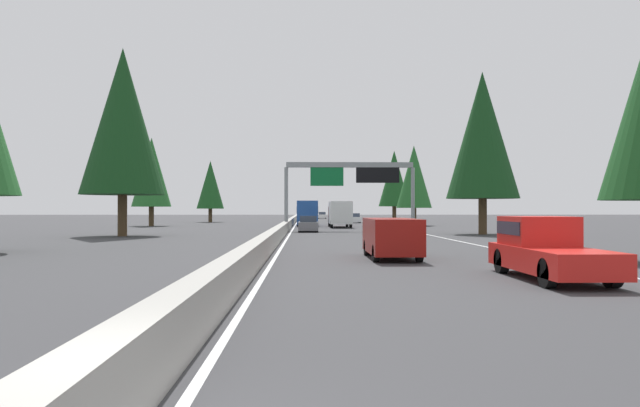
{
  "coord_description": "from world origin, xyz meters",
  "views": [
    {
      "loc": [
        -4.78,
        -1.54,
        2.08
      ],
      "look_at": [
        46.1,
        -2.8,
        2.57
      ],
      "focal_mm": 33.48,
      "sensor_mm": 36.0,
      "label": 1
    }
  ],
  "objects_px": {
    "sedan_mid_left": "(354,218)",
    "conifer_right_near": "(482,135)",
    "box_truck_mid_center": "(340,213)",
    "conifer_right_far": "(394,179)",
    "sedan_far_center": "(322,215)",
    "bus_distant_b": "(307,212)",
    "sign_gantry_overhead": "(351,176)",
    "pickup_far_right": "(307,215)",
    "pickup_distant_a": "(546,248)",
    "minivan_near_right": "(391,236)",
    "conifer_left_far": "(210,185)",
    "sedan_far_left": "(308,224)",
    "conifer_right_mid": "(414,177)",
    "conifer_left_mid": "(151,172)",
    "conifer_left_near": "(123,121)"
  },
  "relations": [
    {
      "from": "pickup_distant_a",
      "to": "box_truck_mid_center",
      "type": "height_order",
      "value": "box_truck_mid_center"
    },
    {
      "from": "box_truck_mid_center",
      "to": "sign_gantry_overhead",
      "type": "bearing_deg",
      "value": -177.15
    },
    {
      "from": "sign_gantry_overhead",
      "to": "conifer_right_near",
      "type": "height_order",
      "value": "conifer_right_near"
    },
    {
      "from": "pickup_far_right",
      "to": "conifer_right_near",
      "type": "relative_size",
      "value": 0.41
    },
    {
      "from": "sedan_far_left",
      "to": "conifer_right_far",
      "type": "xyz_separation_m",
      "value": [
        41.12,
        -14.15,
        6.36
      ]
    },
    {
      "from": "bus_distant_b",
      "to": "conifer_left_far",
      "type": "xyz_separation_m",
      "value": [
        20.28,
        15.51,
        4.3
      ]
    },
    {
      "from": "sedan_far_left",
      "to": "pickup_far_right",
      "type": "distance_m",
      "value": 62.08
    },
    {
      "from": "minivan_near_right",
      "to": "sign_gantry_overhead",
      "type": "bearing_deg",
      "value": -1.51
    },
    {
      "from": "minivan_near_right",
      "to": "sedan_far_center",
      "type": "distance_m",
      "value": 108.53
    },
    {
      "from": "conifer_left_near",
      "to": "pickup_distant_a",
      "type": "bearing_deg",
      "value": -143.17
    },
    {
      "from": "conifer_left_near",
      "to": "sedan_far_left",
      "type": "bearing_deg",
      "value": -59.18
    },
    {
      "from": "pickup_far_right",
      "to": "conifer_right_mid",
      "type": "bearing_deg",
      "value": -161.86
    },
    {
      "from": "conifer_right_near",
      "to": "conifer_right_mid",
      "type": "distance_m",
      "value": 26.94
    },
    {
      "from": "bus_distant_b",
      "to": "conifer_left_mid",
      "type": "xyz_separation_m",
      "value": [
        -1.99,
        19.21,
        4.93
      ]
    },
    {
      "from": "sign_gantry_overhead",
      "to": "sedan_far_left",
      "type": "height_order",
      "value": "sign_gantry_overhead"
    },
    {
      "from": "sedan_far_center",
      "to": "conifer_right_mid",
      "type": "xyz_separation_m",
      "value": [
        -57.84,
        -10.12,
        5.55
      ]
    },
    {
      "from": "sign_gantry_overhead",
      "to": "conifer_right_far",
      "type": "xyz_separation_m",
      "value": [
        38.37,
        -9.93,
        1.76
      ]
    },
    {
      "from": "sign_gantry_overhead",
      "to": "conifer_left_near",
      "type": "distance_m",
      "value": 22.09
    },
    {
      "from": "minivan_near_right",
      "to": "conifer_right_near",
      "type": "height_order",
      "value": "conifer_right_near"
    },
    {
      "from": "conifer_right_near",
      "to": "conifer_left_mid",
      "type": "height_order",
      "value": "conifer_right_near"
    },
    {
      "from": "bus_distant_b",
      "to": "conifer_left_near",
      "type": "relative_size",
      "value": 0.79
    },
    {
      "from": "pickup_distant_a",
      "to": "conifer_right_far",
      "type": "relative_size",
      "value": 0.48
    },
    {
      "from": "conifer_left_mid",
      "to": "sedan_far_left",
      "type": "bearing_deg",
      "value": -134.49
    },
    {
      "from": "sign_gantry_overhead",
      "to": "bus_distant_b",
      "type": "bearing_deg",
      "value": 13.15
    },
    {
      "from": "conifer_left_near",
      "to": "bus_distant_b",
      "type": "bearing_deg",
      "value": -26.01
    },
    {
      "from": "sedan_far_left",
      "to": "conifer_right_mid",
      "type": "bearing_deg",
      "value": -33.22
    },
    {
      "from": "sedan_mid_left",
      "to": "conifer_right_near",
      "type": "height_order",
      "value": "conifer_right_near"
    },
    {
      "from": "box_truck_mid_center",
      "to": "conifer_right_far",
      "type": "relative_size",
      "value": 0.73
    },
    {
      "from": "sedan_mid_left",
      "to": "minivan_near_right",
      "type": "bearing_deg",
      "value": 176.67
    },
    {
      "from": "minivan_near_right",
      "to": "sedan_far_center",
      "type": "bearing_deg",
      "value": -0.07
    },
    {
      "from": "box_truck_mid_center",
      "to": "conifer_left_mid",
      "type": "height_order",
      "value": "conifer_left_mid"
    },
    {
      "from": "conifer_right_near",
      "to": "pickup_distant_a",
      "type": "bearing_deg",
      "value": 166.59
    },
    {
      "from": "conifer_right_near",
      "to": "conifer_right_far",
      "type": "bearing_deg",
      "value": 0.31
    },
    {
      "from": "conifer_right_near",
      "to": "conifer_right_mid",
      "type": "bearing_deg",
      "value": 1.65
    },
    {
      "from": "sedan_far_center",
      "to": "bus_distant_b",
      "type": "bearing_deg",
      "value": 176.52
    },
    {
      "from": "pickup_distant_a",
      "to": "conifer_right_mid",
      "type": "relative_size",
      "value": 0.55
    },
    {
      "from": "sign_gantry_overhead",
      "to": "conifer_right_near",
      "type": "distance_m",
      "value": 13.77
    },
    {
      "from": "conifer_left_mid",
      "to": "minivan_near_right",
      "type": "bearing_deg",
      "value": -155.15
    },
    {
      "from": "box_truck_mid_center",
      "to": "conifer_left_near",
      "type": "height_order",
      "value": "conifer_left_near"
    },
    {
      "from": "conifer_right_near",
      "to": "conifer_right_mid",
      "type": "xyz_separation_m",
      "value": [
        26.86,
        0.77,
        -1.98
      ]
    },
    {
      "from": "pickup_far_right",
      "to": "conifer_right_far",
      "type": "height_order",
      "value": "conifer_right_far"
    },
    {
      "from": "sedan_far_center",
      "to": "conifer_right_near",
      "type": "relative_size",
      "value": 0.33
    },
    {
      "from": "bus_distant_b",
      "to": "conifer_left_far",
      "type": "relative_size",
      "value": 1.16
    },
    {
      "from": "sedan_far_center",
      "to": "pickup_far_right",
      "type": "distance_m",
      "value": 16.91
    },
    {
      "from": "box_truck_mid_center",
      "to": "bus_distant_b",
      "type": "bearing_deg",
      "value": 26.29
    },
    {
      "from": "sedan_far_left",
      "to": "conifer_left_mid",
      "type": "height_order",
      "value": "conifer_left_mid"
    },
    {
      "from": "box_truck_mid_center",
      "to": "conifer_left_far",
      "type": "bearing_deg",
      "value": 34.67
    },
    {
      "from": "conifer_right_near",
      "to": "sedan_mid_left",
      "type": "bearing_deg",
      "value": 9.78
    },
    {
      "from": "conifer_right_near",
      "to": "minivan_near_right",
      "type": "bearing_deg",
      "value": 155.15
    },
    {
      "from": "box_truck_mid_center",
      "to": "sedan_mid_left",
      "type": "height_order",
      "value": "box_truck_mid_center"
    }
  ]
}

